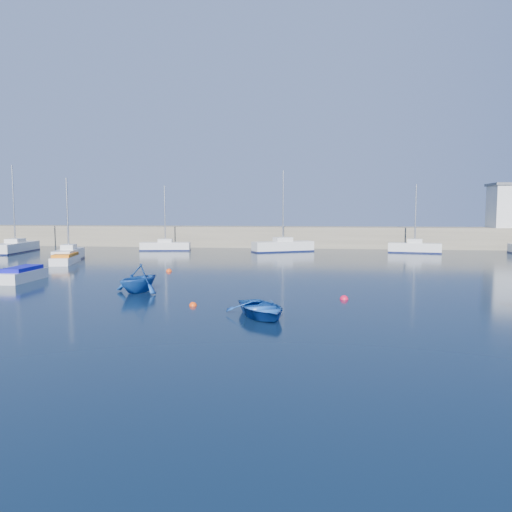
# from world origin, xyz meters

# --- Properties ---
(ground) EXTENTS (220.00, 220.00, 0.00)m
(ground) POSITION_xyz_m (0.00, 0.00, 0.00)
(ground) COLOR black
(ground) RESTS_ON ground
(back_wall) EXTENTS (96.00, 4.50, 2.60)m
(back_wall) POSITION_xyz_m (0.00, 46.00, 1.30)
(back_wall) COLOR gray
(back_wall) RESTS_ON ground
(sailboat_3) EXTENTS (2.87, 5.92, 7.65)m
(sailboat_3) POSITION_xyz_m (-18.70, 26.42, 0.61)
(sailboat_3) COLOR silver
(sailboat_3) RESTS_ON ground
(sailboat_4) EXTENTS (2.87, 7.61, 9.65)m
(sailboat_4) POSITION_xyz_m (-29.10, 34.29, 0.61)
(sailboat_4) COLOR silver
(sailboat_4) RESTS_ON ground
(sailboat_5) EXTENTS (5.86, 2.36, 7.52)m
(sailboat_5) POSITION_xyz_m (-13.28, 38.76, 0.54)
(sailboat_5) COLOR silver
(sailboat_5) RESTS_ON ground
(sailboat_6) EXTENTS (7.04, 4.94, 9.14)m
(sailboat_6) POSITION_xyz_m (0.39, 39.00, 0.65)
(sailboat_6) COLOR silver
(sailboat_6) RESTS_ON ground
(sailboat_7) EXTENTS (5.78, 2.60, 7.52)m
(sailboat_7) POSITION_xyz_m (14.93, 39.22, 0.61)
(sailboat_7) COLOR silver
(sailboat_7) RESTS_ON ground
(motorboat_1) EXTENTS (1.44, 4.00, 0.98)m
(motorboat_1) POSITION_xyz_m (-15.33, 13.66, 0.46)
(motorboat_1) COLOR silver
(motorboat_1) RESTS_ON ground
(motorboat_2) EXTENTS (2.53, 4.70, 0.92)m
(motorboat_2) POSITION_xyz_m (-17.82, 24.10, 0.43)
(motorboat_2) COLOR silver
(motorboat_2) RESTS_ON ground
(dinghy_center) EXTENTS (3.96, 4.41, 0.75)m
(dinghy_center) POSITION_xyz_m (1.84, 4.48, 0.38)
(dinghy_center) COLOR #16479D
(dinghy_center) RESTS_ON ground
(dinghy_left) EXTENTS (3.59, 3.86, 1.65)m
(dinghy_left) POSITION_xyz_m (-5.96, 10.19, 0.83)
(dinghy_left) COLOR #16479D
(dinghy_left) RESTS_ON ground
(buoy_0) EXTENTS (0.39, 0.39, 0.39)m
(buoy_0) POSITION_xyz_m (-1.85, 6.67, 0.00)
(buoy_0) COLOR #FB430D
(buoy_0) RESTS_ON ground
(buoy_1) EXTENTS (0.46, 0.46, 0.46)m
(buoy_1) POSITION_xyz_m (5.74, 9.38, 0.00)
(buoy_1) COLOR red
(buoy_1) RESTS_ON ground
(buoy_3) EXTENTS (0.45, 0.45, 0.45)m
(buoy_3) POSITION_xyz_m (-7.11, 19.87, 0.00)
(buoy_3) COLOR #FB430D
(buoy_3) RESTS_ON ground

